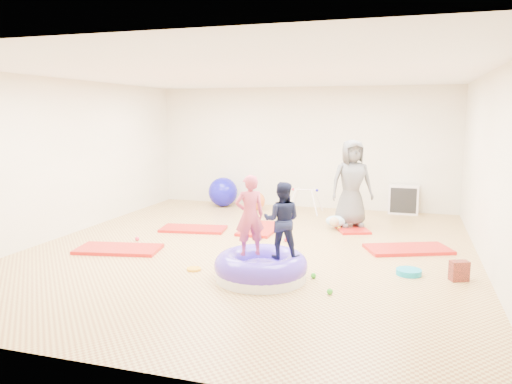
% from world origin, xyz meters
% --- Properties ---
extents(room, '(7.01, 8.01, 2.81)m').
position_xyz_m(room, '(0.00, 0.00, 1.40)').
color(room, tan).
rests_on(room, ground).
extents(gym_mat_front_left, '(1.42, 0.89, 0.05)m').
position_xyz_m(gym_mat_front_left, '(-2.00, -0.71, 0.03)').
color(gym_mat_front_left, red).
rests_on(gym_mat_front_left, ground).
extents(gym_mat_mid_left, '(1.29, 0.78, 0.05)m').
position_xyz_m(gym_mat_mid_left, '(-1.45, 0.97, 0.03)').
color(gym_mat_mid_left, red).
rests_on(gym_mat_mid_left, ground).
extents(gym_mat_center_back, '(0.63, 1.24, 0.05)m').
position_xyz_m(gym_mat_center_back, '(-0.23, 1.36, 0.03)').
color(gym_mat_center_back, red).
rests_on(gym_mat_center_back, ground).
extents(gym_mat_right, '(1.46, 1.12, 0.05)m').
position_xyz_m(gym_mat_right, '(2.45, 0.67, 0.03)').
color(gym_mat_right, red).
rests_on(gym_mat_right, ground).
extents(gym_mat_rear_right, '(0.90, 1.21, 0.05)m').
position_xyz_m(gym_mat_rear_right, '(1.37, 2.00, 0.02)').
color(gym_mat_rear_right, red).
rests_on(gym_mat_rear_right, ground).
extents(inflatable_cushion, '(1.25, 1.25, 0.39)m').
position_xyz_m(inflatable_cushion, '(0.58, -1.37, 0.15)').
color(inflatable_cushion, white).
rests_on(inflatable_cushion, ground).
extents(child_pink, '(0.47, 0.42, 1.08)m').
position_xyz_m(child_pink, '(0.42, -1.33, 0.90)').
color(child_pink, '#C74359').
rests_on(child_pink, inflatable_cushion).
extents(child_navy, '(0.54, 0.45, 1.01)m').
position_xyz_m(child_navy, '(0.86, -1.35, 0.86)').
color(child_navy, '#131734').
rests_on(child_navy, inflatable_cushion).
extents(adult_caregiver, '(0.96, 0.82, 1.66)m').
position_xyz_m(adult_caregiver, '(1.37, 2.05, 0.88)').
color(adult_caregiver, '#535353').
rests_on(adult_caregiver, gym_mat_rear_right).
extents(infant, '(0.38, 0.39, 0.22)m').
position_xyz_m(infant, '(1.11, 1.82, 0.16)').
color(infant, '#A8CEDE').
rests_on(infant, gym_mat_rear_right).
extents(ball_pit_balls, '(3.68, 3.54, 0.07)m').
position_xyz_m(ball_pit_balls, '(0.40, -0.03, 0.04)').
color(ball_pit_balls, green).
rests_on(ball_pit_balls, ground).
extents(exercise_ball_blue, '(0.69, 0.69, 0.69)m').
position_xyz_m(exercise_ball_blue, '(-1.81, 3.47, 0.35)').
color(exercise_ball_blue, '#120EAB').
rests_on(exercise_ball_blue, ground).
extents(exercise_ball_orange, '(0.42, 0.42, 0.42)m').
position_xyz_m(exercise_ball_orange, '(-0.92, 3.28, 0.21)').
color(exercise_ball_orange, orange).
rests_on(exercise_ball_orange, ground).
extents(infant_play_gym, '(0.72, 0.68, 0.55)m').
position_xyz_m(infant_play_gym, '(0.24, 3.16, 0.37)').
color(infant_play_gym, silver).
rests_on(infant_play_gym, ground).
extents(cube_shelf, '(0.64, 0.32, 0.64)m').
position_xyz_m(cube_shelf, '(2.32, 3.79, 0.32)').
color(cube_shelf, silver).
rests_on(cube_shelf, ground).
extents(balance_disc, '(0.34, 0.34, 0.08)m').
position_xyz_m(balance_disc, '(2.47, -0.60, 0.04)').
color(balance_disc, '#0A8DB2').
rests_on(balance_disc, ground).
extents(backpack, '(0.27, 0.22, 0.27)m').
position_xyz_m(backpack, '(3.10, -0.66, 0.13)').
color(backpack, '#B23520').
rests_on(backpack, ground).
extents(yellow_toy, '(0.20, 0.20, 0.03)m').
position_xyz_m(yellow_toy, '(-0.43, -1.28, 0.02)').
color(yellow_toy, orange).
rests_on(yellow_toy, ground).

